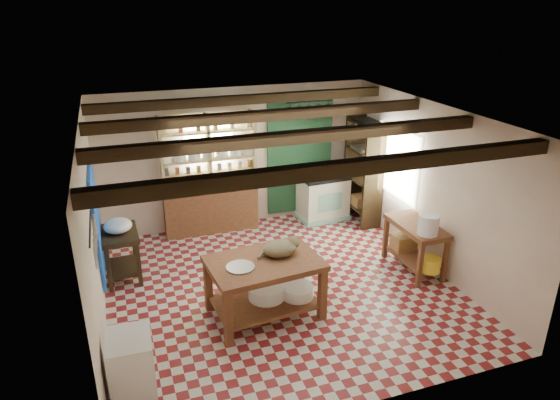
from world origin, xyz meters
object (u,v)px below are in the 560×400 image
object	(u,v)px
white_cabinet	(132,370)
cat	(280,248)
prep_table	(122,255)
right_counter	(414,247)
work_table	(264,288)
stove	(323,197)

from	to	relation	value
white_cabinet	cat	bearing A→B (deg)	31.51
white_cabinet	prep_table	bearing A→B (deg)	91.97
cat	right_counter	bearing A→B (deg)	-7.31
work_table	prep_table	bearing A→B (deg)	132.14
work_table	white_cabinet	world-z (taller)	work_table
work_table	right_counter	distance (m)	2.64
stove	right_counter	size ratio (longest dim) A/B	0.83
stove	right_counter	distance (m)	2.38
prep_table	right_counter	xyz separation A→B (m)	(4.38, -1.23, 0.00)
prep_table	cat	size ratio (longest dim) A/B	1.69
white_cabinet	right_counter	bearing A→B (deg)	20.81
work_table	stove	size ratio (longest dim) A/B	1.61
prep_table	cat	xyz separation A→B (m)	(2.02, -1.56, 0.54)
stove	prep_table	size ratio (longest dim) A/B	1.16
work_table	cat	distance (m)	0.58
prep_table	white_cabinet	size ratio (longest dim) A/B	0.96
prep_table	stove	bearing A→B (deg)	14.18
stove	prep_table	bearing A→B (deg)	-167.68
right_counter	cat	bearing A→B (deg)	-171.76
work_table	cat	xyz separation A→B (m)	(0.24, 0.07, 0.52)
work_table	white_cabinet	xyz separation A→B (m)	(-1.79, -1.06, -0.01)
work_table	white_cabinet	size ratio (longest dim) A/B	1.80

